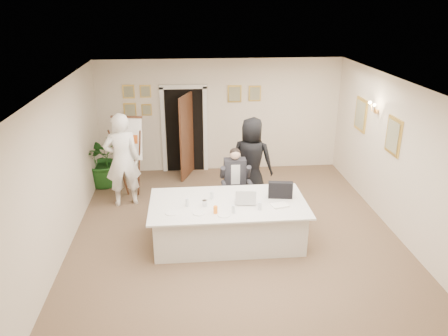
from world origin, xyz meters
TOP-DOWN VIEW (x-y plane):
  - floor at (0.00, 0.00)m, footprint 7.00×7.00m
  - ceiling at (0.00, 0.00)m, footprint 6.00×7.00m
  - wall_back at (0.00, 3.50)m, footprint 6.00×0.10m
  - wall_front at (0.00, -3.50)m, footprint 6.00×0.10m
  - wall_left at (-3.00, 0.00)m, footprint 0.10×7.00m
  - wall_right at (3.00, 0.00)m, footprint 0.10×7.00m
  - doorway at (-0.88, 3.32)m, footprint 1.14×0.86m
  - pictures_back_wall at (-0.80, 3.47)m, footprint 3.40×0.06m
  - pictures_right_wall at (2.97, 1.20)m, footprint 0.06×2.20m
  - wall_sconce at (2.90, 1.20)m, footprint 0.20×0.30m
  - conference_table at (-0.16, -0.13)m, footprint 2.77×1.47m
  - seated_man at (0.10, 1.03)m, footprint 0.67×0.70m
  - flip_chart at (-2.09, 1.99)m, footprint 0.65×0.45m
  - standing_man at (-2.20, 1.60)m, footprint 0.82×0.62m
  - standing_woman at (0.50, 1.53)m, footprint 1.06×0.88m
  - potted_palm at (-2.80, 2.69)m, footprint 1.55×1.53m
  - laptop at (0.14, -0.14)m, footprint 0.41×0.42m
  - laptop_bag at (0.80, -0.01)m, footprint 0.45×0.18m
  - paper_stack at (0.72, -0.34)m, footprint 0.32×0.27m
  - plate_left at (-1.15, -0.45)m, footprint 0.24×0.24m
  - plate_mid at (-0.69, -0.50)m, footprint 0.22×0.22m
  - plate_near at (-0.27, -0.60)m, footprint 0.28×0.28m
  - glass_a at (-0.88, -0.21)m, footprint 0.07×0.07m
  - glass_b at (-0.11, -0.53)m, footprint 0.06×0.06m
  - glass_c at (0.35, -0.45)m, footprint 0.08×0.08m
  - glass_d at (-0.43, 0.05)m, footprint 0.07×0.07m
  - oj_glass at (-0.41, -0.52)m, footprint 0.08×0.08m
  - steel_jug at (-0.58, -0.23)m, footprint 0.09×0.09m

SIDE VIEW (x-z plane):
  - floor at x=0.00m, z-range 0.00..0.00m
  - conference_table at x=-0.16m, z-range 0.01..0.78m
  - potted_palm at x=-2.80m, z-range 0.00..1.30m
  - seated_man at x=0.10m, z-range 0.00..1.39m
  - plate_left at x=-1.15m, z-range 0.78..0.79m
  - plate_mid at x=-0.69m, z-range 0.78..0.79m
  - plate_near at x=-0.27m, z-range 0.78..0.79m
  - paper_stack at x=0.72m, z-range 0.78..0.80m
  - steel_jug at x=-0.58m, z-range 0.78..0.89m
  - flip_chart at x=-2.09m, z-range -0.07..1.74m
  - oj_glass at x=-0.41m, z-range 0.78..0.91m
  - glass_a at x=-0.88m, z-range 0.77..0.92m
  - glass_b at x=-0.11m, z-range 0.77..0.92m
  - glass_c at x=0.35m, z-range 0.77..0.92m
  - glass_d at x=-0.43m, z-range 0.77..0.92m
  - laptop at x=0.14m, z-range 0.78..1.05m
  - laptop_bag at x=0.80m, z-range 0.77..1.08m
  - standing_woman at x=0.50m, z-range 0.00..1.86m
  - standing_man at x=-2.20m, z-range 0.00..2.00m
  - doorway at x=-0.88m, z-range -0.06..2.14m
  - wall_back at x=0.00m, z-range 0.00..2.80m
  - wall_front at x=0.00m, z-range 0.00..2.80m
  - wall_left at x=-3.00m, z-range 0.00..2.80m
  - wall_right at x=3.00m, z-range 0.00..2.80m
  - pictures_right_wall at x=2.97m, z-range 1.35..2.15m
  - pictures_back_wall at x=-0.80m, z-range 1.45..2.25m
  - wall_sconce at x=2.90m, z-range 1.98..2.22m
  - ceiling at x=0.00m, z-range 2.79..2.81m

